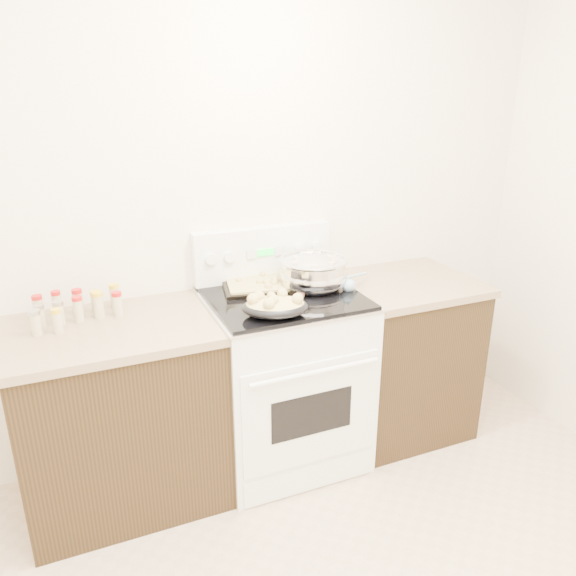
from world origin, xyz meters
TOP-DOWN VIEW (x-y plane):
  - room_shell at (0.00, 0.00)m, footprint 4.10×3.60m
  - counter_left at (-0.48, 1.43)m, footprint 0.93×0.67m
  - counter_right at (1.08, 1.43)m, footprint 0.73×0.67m
  - kitchen_range at (0.35, 1.42)m, footprint 0.78×0.73m
  - mixing_bowl at (0.53, 1.46)m, footprint 0.44×0.44m
  - roasting_pan at (0.21, 1.20)m, footprint 0.36×0.30m
  - baking_sheet at (0.31, 1.56)m, footprint 0.50×0.39m
  - wooden_spoon at (0.43, 1.40)m, footprint 0.14×0.24m
  - blue_ladle at (0.69, 1.37)m, footprint 0.22×0.18m
  - spice_jars at (-0.63, 1.56)m, footprint 0.40×0.24m

SIDE VIEW (x-z plane):
  - counter_left at x=-0.48m, z-range 0.00..0.92m
  - counter_right at x=1.08m, z-range 0.00..0.92m
  - kitchen_range at x=0.35m, z-range -0.12..1.10m
  - wooden_spoon at x=0.43m, z-range 0.93..0.98m
  - baking_sheet at x=0.31m, z-range 0.93..0.99m
  - blue_ladle at x=0.69m, z-range 0.93..1.02m
  - spice_jars at x=-0.63m, z-range 0.92..1.04m
  - roasting_pan at x=0.21m, z-range 0.94..1.05m
  - mixing_bowl at x=0.53m, z-range 0.92..1.13m
  - room_shell at x=0.00m, z-range 0.33..3.08m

